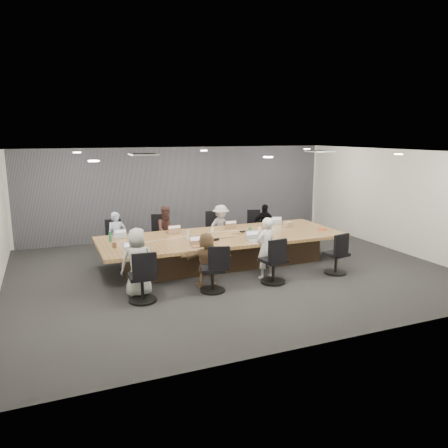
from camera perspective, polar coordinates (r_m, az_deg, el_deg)
name	(u,v)px	position (r m, az deg, el deg)	size (l,w,h in m)	color
floor	(230,270)	(10.53, 0.83, -6.01)	(10.00, 8.00, 0.00)	#282829
ceiling	(231,152)	(10.04, 0.88, 9.39)	(10.00, 8.00, 0.00)	white
wall_back	(181,192)	(13.92, -5.67, 4.19)	(10.00, 2.80, 0.00)	silver
wall_front	(335,256)	(6.80, 14.32, -4.06)	(10.00, 2.80, 0.00)	silver
wall_right	(396,200)	(12.98, 21.61, 2.89)	(8.00, 2.80, 0.00)	silver
curtain	(181,192)	(13.84, -5.58, 4.15)	(9.80, 0.04, 2.80)	#53545E
conference_table	(222,249)	(10.86, -0.20, -3.25)	(6.00, 2.20, 0.74)	#312215
chair_0	(115,243)	(11.87, -14.03, -2.41)	(0.52, 0.52, 0.77)	black
chair_1	(164,237)	(12.11, -7.82, -1.67)	(0.58, 0.58, 0.85)	black
chair_2	(216,233)	(12.57, -1.01, -1.13)	(0.56, 0.56, 0.82)	black
chair_3	(259,230)	(13.13, 4.54, -0.82)	(0.50, 0.50, 0.73)	black
chair_4	(142,281)	(8.63, -10.65, -7.27)	(0.58, 0.58, 0.86)	black
chair_5	(213,273)	(9.02, -1.51, -6.37)	(0.55, 0.55, 0.81)	black
chair_6	(273,264)	(9.59, 6.46, -5.22)	(0.57, 0.57, 0.85)	black
chair_7	(336,257)	(10.47, 14.44, -4.23)	(0.54, 0.54, 0.80)	black
person_0	(117,237)	(11.47, -13.82, -1.60)	(0.46, 0.30, 1.26)	#9EABCF
laptop_0	(120,237)	(10.92, -13.41, -1.62)	(0.28, 0.20, 0.02)	#B2B2B7
person_1	(167,231)	(11.73, -7.41, -0.89)	(0.65, 0.51, 1.34)	#3F2723
laptop_1	(173,232)	(11.19, -6.69, -1.06)	(0.32, 0.22, 0.02)	#8C6647
person_2	(221,227)	(12.21, -0.41, -0.45)	(0.82, 0.47, 1.27)	#A5A5A5
laptop_2	(229,227)	(11.69, 0.59, -0.43)	(0.31, 0.22, 0.02)	#8C6647
person_3	(264,225)	(12.78, 5.27, -0.10)	(0.71, 0.29, 1.21)	black
laptop_3	(273,223)	(12.27, 6.47, 0.08)	(0.29, 0.20, 0.02)	#B2B2B7
person_4	(138,262)	(8.88, -11.18, -4.92)	(0.68, 0.44, 1.40)	#9AA19A
laptop_4	(133,253)	(9.39, -11.86, -3.72)	(0.30, 0.21, 0.02)	#B2B2B7
person_5	(207,259)	(9.28, -2.29, -4.65)	(1.10, 0.35, 1.19)	brown
laptop_5	(198,246)	(9.74, -3.41, -2.92)	(0.29, 0.20, 0.02)	#8C6647
person_6	(266,248)	(9.81, 5.51, -3.16)	(0.51, 0.33, 1.40)	silver
laptop_6	(255,240)	(10.27, 4.09, -2.16)	(0.34, 0.23, 0.02)	#B2B2B7
bottle_green_left	(110,237)	(10.48, -14.62, -1.63)	(0.07, 0.07, 0.24)	#277346
bottle_green_right	(250,232)	(10.62, 3.41, -1.09)	(0.07, 0.07, 0.24)	#277346
bottle_clear	(188,235)	(10.41, -4.74, -1.42)	(0.07, 0.07, 0.22)	silver
cup_white_far	(212,230)	(11.17, -1.54, -0.79)	(0.08, 0.08, 0.10)	white
cup_white_near	(260,229)	(11.27, 4.68, -0.69)	(0.09, 0.09, 0.11)	white
mug_brown	(114,245)	(9.91, -14.12, -2.71)	(0.10, 0.10, 0.12)	brown
mic_left	(194,241)	(10.21, -3.90, -2.21)	(0.15, 0.10, 0.03)	black
mic_right	(243,231)	(11.17, 2.52, -0.97)	(0.15, 0.10, 0.03)	black
stapler	(216,240)	(10.25, -1.09, -2.04)	(0.16, 0.04, 0.06)	black
canvas_bag	(288,224)	(11.90, 8.42, -0.04)	(0.25, 0.16, 0.14)	tan
snack_packet	(322,229)	(11.68, 12.71, -0.67)	(0.19, 0.12, 0.04)	#E26131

